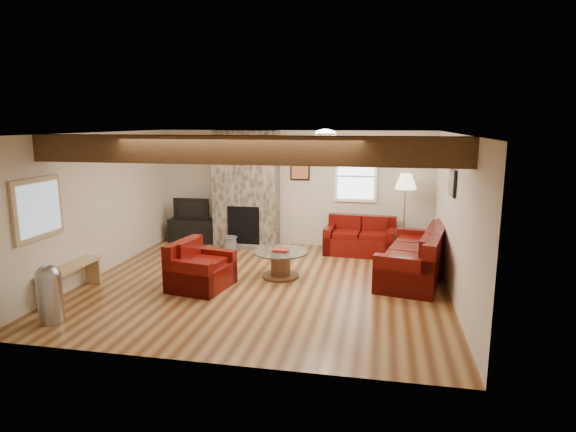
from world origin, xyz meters
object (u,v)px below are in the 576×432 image
sofa_three (414,253)px  coffee_table (281,264)px  loveseat (360,236)px  television (193,208)px  tv_cabinet (193,230)px  armchair_red (201,265)px  floor_lamp (406,186)px

sofa_three → coffee_table: size_ratio=2.32×
loveseat → television: (-3.76, 0.30, 0.39)m
tv_cabinet → armchair_red: bearing=-65.7°
sofa_three → television: size_ratio=2.72×
armchair_red → floor_lamp: (3.31, 2.65, 1.04)m
loveseat → armchair_red: 3.58m
loveseat → television: 3.79m
armchair_red → loveseat: bearing=-33.1°
television → coffee_table: bearing=-40.7°
loveseat → armchair_red: armchair_red is taller
television → armchair_red: bearing=-65.7°
television → floor_lamp: 4.68m
loveseat → coffee_table: 2.24m
floor_lamp → sofa_three: bearing=-85.1°
coffee_table → television: bearing=139.3°
sofa_three → television: (-4.75, 1.68, 0.34)m
coffee_table → floor_lamp: size_ratio=0.58×
tv_cabinet → television: television is taller
armchair_red → television: bearing=34.3°
television → loveseat: bearing=-4.6°
coffee_table → tv_cabinet: 3.26m
armchair_red → floor_lamp: 4.37m
loveseat → armchair_red: bearing=-129.0°
sofa_three → armchair_red: bearing=-58.5°
armchair_red → coffee_table: bearing=-45.9°
loveseat → television: bearing=179.6°
loveseat → armchair_red: (-2.45, -2.61, 0.01)m
sofa_three → tv_cabinet: 5.04m
sofa_three → tv_cabinet: (-4.75, 1.68, -0.17)m
loveseat → tv_cabinet: 3.77m
floor_lamp → television: bearing=176.8°
floor_lamp → coffee_table: bearing=-139.1°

